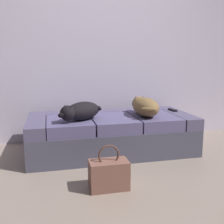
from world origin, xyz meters
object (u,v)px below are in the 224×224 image
dog_tan (144,106)px  handbag (109,174)px  tv_remote (173,110)px  dog_dark (80,111)px  couch (111,134)px

dog_tan → handbag: dog_tan is taller
dog_tan → tv_remote: dog_tan is taller
dog_dark → tv_remote: 1.20m
couch → dog_dark: 0.51m
couch → dog_tan: size_ratio=3.01×
dog_dark → tv_remote: dog_dark is taller
handbag → couch: bearing=75.8°
couch → dog_dark: bearing=-156.0°
couch → dog_dark: dog_dark is taller
tv_remote → dog_tan: bearing=-162.4°
couch → handbag: (-0.23, -0.89, -0.08)m
couch → tv_remote: bearing=7.0°
dog_tan → tv_remote: (0.44, 0.19, -0.09)m
dog_dark → couch: bearing=24.0°
dog_dark → tv_remote: size_ratio=3.44×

